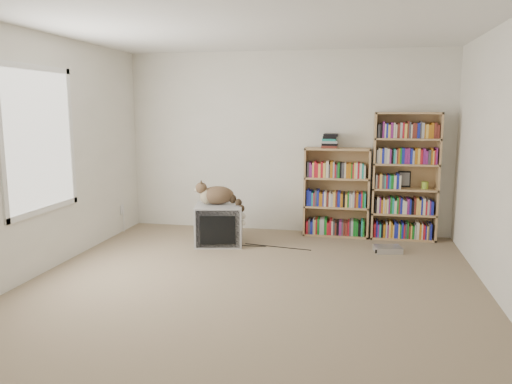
% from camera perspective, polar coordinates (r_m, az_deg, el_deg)
% --- Properties ---
extents(floor, '(4.50, 5.00, 0.01)m').
position_cam_1_polar(floor, '(4.83, -0.89, -11.35)').
color(floor, gray).
rests_on(floor, ground).
extents(wall_back, '(4.50, 0.02, 2.50)m').
position_cam_1_polar(wall_back, '(6.99, 3.45, 5.64)').
color(wall_back, white).
rests_on(wall_back, floor).
extents(wall_front, '(4.50, 0.02, 2.50)m').
position_cam_1_polar(wall_front, '(2.19, -14.99, -3.23)').
color(wall_front, white).
rests_on(wall_front, floor).
extents(wall_left, '(0.02, 5.00, 2.50)m').
position_cam_1_polar(wall_left, '(5.48, -24.66, 3.72)').
color(wall_left, white).
rests_on(wall_left, floor).
extents(ceiling, '(4.50, 5.00, 0.02)m').
position_cam_1_polar(ceiling, '(4.58, -0.98, 19.31)').
color(ceiling, white).
rests_on(ceiling, wall_back).
extents(window, '(0.02, 1.22, 1.52)m').
position_cam_1_polar(window, '(5.62, -23.47, 5.47)').
color(window, white).
rests_on(window, wall_left).
extents(crt_tv, '(0.68, 0.64, 0.51)m').
position_cam_1_polar(crt_tv, '(6.42, -4.23, -3.71)').
color(crt_tv, '#A5A5A7').
rests_on(crt_tv, floor).
extents(cat, '(0.70, 0.44, 0.51)m').
position_cam_1_polar(cat, '(6.37, -4.03, -0.67)').
color(cat, '#352616').
rests_on(cat, crt_tv).
extents(bookcase_tall, '(0.84, 0.30, 1.68)m').
position_cam_1_polar(bookcase_tall, '(6.86, 16.65, 1.41)').
color(bookcase_tall, tan).
rests_on(bookcase_tall, floor).
extents(bookcase_short, '(0.87, 0.30, 1.20)m').
position_cam_1_polar(bookcase_short, '(6.88, 9.18, -0.44)').
color(bookcase_short, tan).
rests_on(bookcase_short, floor).
extents(book_stack, '(0.22, 0.29, 0.19)m').
position_cam_1_polar(book_stack, '(6.81, 8.43, 5.82)').
color(book_stack, red).
rests_on(book_stack, bookcase_short).
extents(green_mug, '(0.09, 0.09, 0.10)m').
position_cam_1_polar(green_mug, '(6.88, 18.73, 0.76)').
color(green_mug, '#90B533').
rests_on(green_mug, bookcase_tall).
extents(framed_print, '(0.16, 0.05, 0.21)m').
position_cam_1_polar(framed_print, '(6.94, 16.60, 1.44)').
color(framed_print, black).
rests_on(framed_print, bookcase_tall).
extents(dvd_player, '(0.35, 0.28, 0.07)m').
position_cam_1_polar(dvd_player, '(6.30, 14.83, -6.33)').
color(dvd_player, '#B7B7BC').
rests_on(dvd_player, floor).
extents(wall_outlet, '(0.01, 0.08, 0.13)m').
position_cam_1_polar(wall_outlet, '(7.26, -15.06, -1.94)').
color(wall_outlet, silver).
rests_on(wall_outlet, wall_left).
extents(floor_cables, '(1.20, 0.70, 0.01)m').
position_cam_1_polar(floor_cables, '(6.49, 1.72, -5.83)').
color(floor_cables, black).
rests_on(floor_cables, floor).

